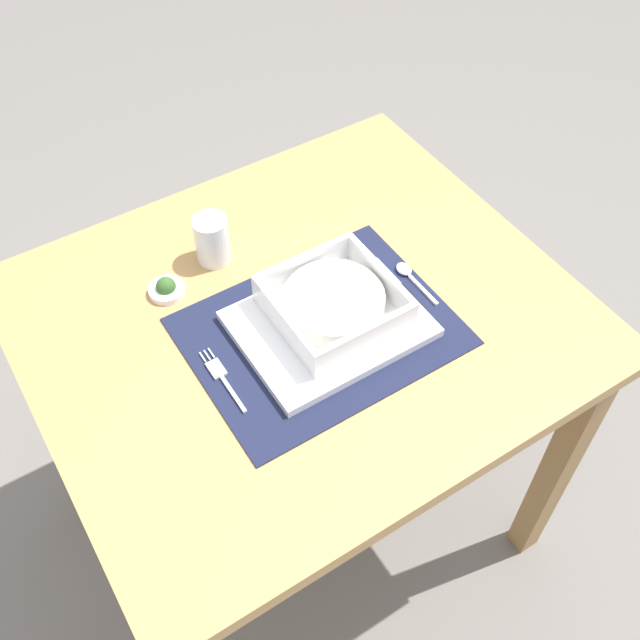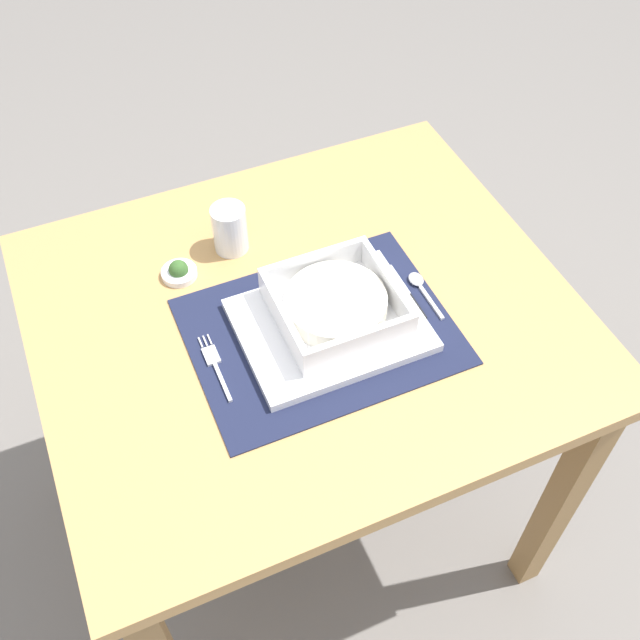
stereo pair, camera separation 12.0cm
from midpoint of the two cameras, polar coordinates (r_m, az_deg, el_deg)
ground_plane at (r=1.88m, az=1.05°, el=-14.28°), size 6.00×6.00×0.00m
dining_table at (r=1.33m, az=1.43°, el=-2.55°), size 0.88×0.77×0.74m
placemat at (r=1.22m, az=2.81°, el=-1.02°), size 0.42×0.32×0.00m
serving_plate at (r=1.22m, az=3.56°, el=-0.55°), size 0.29×0.23×0.02m
porridge_bowl at (r=1.20m, az=4.06°, el=0.92°), size 0.19×0.19×0.06m
fork at (r=1.18m, az=-5.16°, el=-3.47°), size 0.02×0.13×0.00m
spoon at (r=1.30m, az=10.17°, el=2.57°), size 0.02×0.11×0.01m
butter_knife at (r=1.28m, az=9.35°, el=1.68°), size 0.01×0.13×0.01m
bread_knife at (r=1.26m, az=9.01°, el=0.60°), size 0.01×0.14×0.01m
drinking_glass at (r=1.32m, az=-4.29°, el=6.67°), size 0.06×0.06×0.09m
condiment_saucer at (r=1.31m, az=-8.11°, el=3.52°), size 0.06×0.06×0.03m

